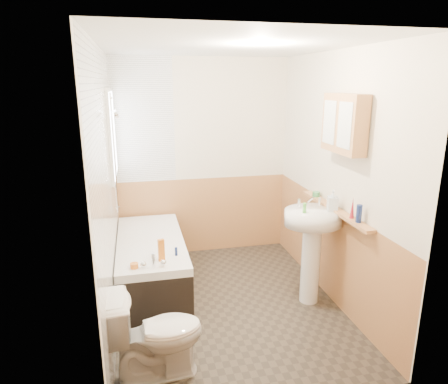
{
  "coord_description": "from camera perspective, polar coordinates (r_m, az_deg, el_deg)",
  "views": [
    {
      "loc": [
        -0.83,
        -3.56,
        2.19
      ],
      "look_at": [
        0.0,
        0.15,
        1.15
      ],
      "focal_mm": 32.0,
      "sensor_mm": 36.0,
      "label": 1
    }
  ],
  "objects": [
    {
      "name": "wall_right",
      "position": [
        4.16,
        15.57,
        1.68
      ],
      "size": [
        0.02,
        2.8,
        2.5
      ],
      "primitive_type": "cube",
      "color": "beige",
      "rests_on": "ground"
    },
    {
      "name": "pine_shelf",
      "position": [
        4.06,
        15.5,
        -2.38
      ],
      "size": [
        0.1,
        1.28,
        0.03
      ],
      "primitive_type": "cube",
      "color": "#B9804C",
      "rests_on": "wall_right"
    },
    {
      "name": "wall_left",
      "position": [
        3.69,
        -16.54,
        -0.11
      ],
      "size": [
        0.02,
        2.8,
        2.5
      ],
      "primitive_type": "cube",
      "color": "beige",
      "rests_on": "ground"
    },
    {
      "name": "window",
      "position": [
        4.54,
        -15.63,
        7.93
      ],
      "size": [
        0.03,
        0.79,
        0.99
      ],
      "color": "white",
      "rests_on": "wall_left"
    },
    {
      "name": "clear_bottle",
      "position": [
        3.87,
        11.44,
        -2.26
      ],
      "size": [
        0.04,
        0.04,
        0.1
      ],
      "primitive_type": "cylinder",
      "rotation": [
        0.0,
        0.0,
        -0.32
      ],
      "color": "#59C647",
      "rests_on": "sink"
    },
    {
      "name": "green_bottle",
      "position": [
        3.76,
        17.88,
        -2.15
      ],
      "size": [
        0.04,
        0.04,
        0.2
      ],
      "primitive_type": "cone",
      "rotation": [
        0.0,
        0.0,
        -0.06
      ],
      "color": "maroon",
      "rests_on": "pine_shelf"
    },
    {
      "name": "soap_bottle",
      "position": [
        4.0,
        15.21,
        -1.95
      ],
      "size": [
        0.15,
        0.23,
        0.1
      ],
      "primitive_type": "imported",
      "rotation": [
        0.0,
        0.0,
        -0.3
      ],
      "color": "silver",
      "rests_on": "sink"
    },
    {
      "name": "ceiling",
      "position": [
        3.66,
        0.55,
        20.16
      ],
      "size": [
        2.8,
        2.8,
        0.0
      ],
      "primitive_type": "plane",
      "rotation": [
        3.14,
        0.0,
        0.0
      ],
      "color": "white",
      "rests_on": "ground"
    },
    {
      "name": "tile_cladding_left",
      "position": [
        3.69,
        -16.2,
        -0.09
      ],
      "size": [
        0.01,
        2.8,
        2.5
      ],
      "primitive_type": "cube",
      "color": "white",
      "rests_on": "wall_left"
    },
    {
      "name": "wainscot_back",
      "position": [
        5.29,
        -2.95,
        -3.32
      ],
      "size": [
        2.2,
        0.01,
        1.0
      ],
      "primitive_type": "cube",
      "color": "#B9804C",
      "rests_on": "wall_back"
    },
    {
      "name": "medicine_cabinet",
      "position": [
        3.79,
        16.77,
        9.34
      ],
      "size": [
        0.15,
        0.58,
        0.53
      ],
      "color": "#B9804C",
      "rests_on": "wall_right"
    },
    {
      "name": "sink",
      "position": [
        4.1,
        12.48,
        -6.29
      ],
      "size": [
        0.58,
        0.47,
        1.11
      ],
      "rotation": [
        0.0,
        0.0,
        -0.14
      ],
      "color": "white",
      "rests_on": "floor"
    },
    {
      "name": "toilet",
      "position": [
        3.25,
        -9.69,
        -19.42
      ],
      "size": [
        0.75,
        0.46,
        0.71
      ],
      "primitive_type": "imported",
      "rotation": [
        0.0,
        0.0,
        1.65
      ],
      "color": "white",
      "rests_on": "floor"
    },
    {
      "name": "blue_gel",
      "position": [
        3.84,
        -8.95,
        -8.2
      ],
      "size": [
        0.07,
        0.05,
        0.21
      ],
      "primitive_type": "cube",
      "rotation": [
        0.0,
        0.0,
        0.21
      ],
      "color": "orange",
      "rests_on": "bathtub"
    },
    {
      "name": "cream_jar",
      "position": [
        3.78,
        -12.7,
        -10.23
      ],
      "size": [
        0.08,
        0.08,
        0.05
      ],
      "primitive_type": "cylinder",
      "rotation": [
        0.0,
        0.0,
        0.05
      ],
      "color": "orange",
      "rests_on": "bathtub"
    },
    {
      "name": "floor",
      "position": [
        4.26,
        0.46,
        -15.63
      ],
      "size": [
        2.8,
        2.8,
        0.0
      ],
      "primitive_type": "plane",
      "color": "#2A251E",
      "rests_on": "ground"
    },
    {
      "name": "wainscot_front",
      "position": [
        2.87,
        7.22,
        -20.88
      ],
      "size": [
        2.2,
        0.01,
        1.0
      ],
      "primitive_type": "cube",
      "color": "#B9804C",
      "rests_on": "wall_front"
    },
    {
      "name": "bathtub",
      "position": [
        4.51,
        -10.32,
        -9.83
      ],
      "size": [
        0.7,
        1.61,
        0.7
      ],
      "color": "black",
      "rests_on": "floor"
    },
    {
      "name": "foam_can",
      "position": [
        3.67,
        18.72,
        -2.94
      ],
      "size": [
        0.06,
        0.06,
        0.16
      ],
      "primitive_type": "cylinder",
      "rotation": [
        0.0,
        0.0,
        0.34
      ],
      "color": "navy",
      "rests_on": "pine_shelf"
    },
    {
      "name": "wainscot_right",
      "position": [
        4.38,
        14.61,
        -7.9
      ],
      "size": [
        0.01,
        2.8,
        1.0
      ],
      "primitive_type": "cube",
      "color": "#B9804C",
      "rests_on": "wall_right"
    },
    {
      "name": "wall_back",
      "position": [
        5.12,
        -3.1,
        4.73
      ],
      "size": [
        2.2,
        0.02,
        2.5
      ],
      "primitive_type": "cube",
      "color": "beige",
      "rests_on": "ground"
    },
    {
      "name": "orange_bottle",
      "position": [
        3.96,
        -6.85,
        -8.44
      ],
      "size": [
        0.03,
        0.03,
        0.08
      ],
      "primitive_type": "cylinder",
      "rotation": [
        0.0,
        0.0,
        0.09
      ],
      "color": "navy",
      "rests_on": "bathtub"
    },
    {
      "name": "wall_front",
      "position": [
        2.49,
        7.97,
        -7.09
      ],
      "size": [
        2.2,
        0.02,
        2.5
      ],
      "primitive_type": "cube",
      "color": "beige",
      "rests_on": "ground"
    },
    {
      "name": "black_jar",
      "position": [
        4.4,
        13.03,
        -0.29
      ],
      "size": [
        0.08,
        0.08,
        0.05
      ],
      "primitive_type": "cylinder",
      "rotation": [
        0.0,
        0.0,
        0.04
      ],
      "color": "#388447",
      "rests_on": "pine_shelf"
    },
    {
      "name": "shower_riser",
      "position": [
        4.26,
        -15.39,
        6.51
      ],
      "size": [
        0.11,
        0.08,
        1.25
      ],
      "color": "silver",
      "rests_on": "wall_left"
    },
    {
      "name": "tile_return_back",
      "position": [
        4.96,
        -11.55,
        9.93
      ],
      "size": [
        0.75,
        0.01,
        1.5
      ],
      "primitive_type": "cube",
      "color": "white",
      "rests_on": "wall_back"
    }
  ]
}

